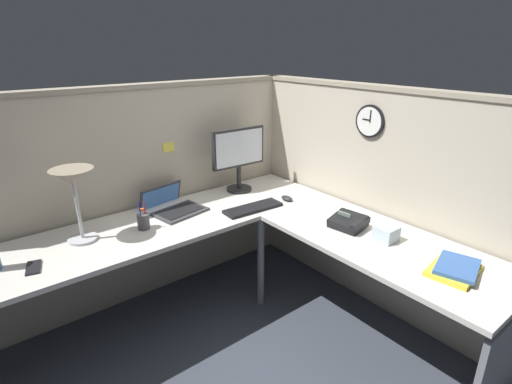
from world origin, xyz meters
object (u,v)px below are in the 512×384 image
at_px(keyboard, 253,208).
at_px(office_phone, 349,222).
at_px(monitor, 239,155).
at_px(laptop, 171,206).
at_px(wall_clock, 370,121).
at_px(computer_mouse, 287,198).
at_px(pen_cup, 143,221).
at_px(book_stack, 455,269).
at_px(desk_lamp_dome, 73,183).
at_px(tissue_box, 386,233).
at_px(cell_phone, 33,267).

xyz_separation_m(keyboard, office_phone, (0.29, -0.61, 0.03)).
bearing_deg(monitor, keyboard, -112.61).
distance_m(laptop, wall_clock, 1.49).
distance_m(computer_mouse, pen_cup, 1.06).
distance_m(keyboard, book_stack, 1.33).
bearing_deg(desk_lamp_dome, wall_clock, -22.61).
height_order(desk_lamp_dome, pen_cup, desk_lamp_dome).
xyz_separation_m(computer_mouse, tissue_box, (0.03, -0.84, 0.03)).
xyz_separation_m(monitor, pen_cup, (-0.89, -0.19, -0.24)).
bearing_deg(pen_cup, cell_phone, -172.55).
bearing_deg(keyboard, pen_cup, 169.11).
distance_m(laptop, book_stack, 1.82).
relative_size(computer_mouse, wall_clock, 0.47).
distance_m(monitor, cell_phone, 1.59).
relative_size(computer_mouse, desk_lamp_dome, 0.23).
distance_m(cell_phone, book_stack, 2.19).
bearing_deg(monitor, office_phone, -82.21).
relative_size(cell_phone, office_phone, 0.63).
distance_m(laptop, office_phone, 1.23).
xyz_separation_m(monitor, keyboard, (-0.16, -0.38, -0.28)).
height_order(laptop, wall_clock, wall_clock).
bearing_deg(tissue_box, wall_clock, 52.48).
bearing_deg(tissue_box, keyboard, 111.02).
relative_size(monitor, office_phone, 2.19).
bearing_deg(pen_cup, tissue_box, -44.72).
bearing_deg(cell_phone, office_phone, -8.71).
xyz_separation_m(monitor, office_phone, (0.14, -0.99, -0.26)).
xyz_separation_m(computer_mouse, wall_clock, (0.34, -0.42, 0.60)).
xyz_separation_m(monitor, book_stack, (0.14, -1.67, -0.27)).
xyz_separation_m(pen_cup, office_phone, (1.02, -0.81, -0.02)).
distance_m(computer_mouse, office_phone, 0.59).
height_order(desk_lamp_dome, cell_phone, desk_lamp_dome).
bearing_deg(office_phone, monitor, 97.79).
height_order(monitor, pen_cup, monitor).
relative_size(pen_cup, wall_clock, 0.82).
distance_m(laptop, tissue_box, 1.45).
relative_size(book_stack, tissue_box, 2.67).
relative_size(desk_lamp_dome, wall_clock, 2.02).
height_order(desk_lamp_dome, book_stack, desk_lamp_dome).
bearing_deg(monitor, computer_mouse, -69.81).
bearing_deg(desk_lamp_dome, computer_mouse, -12.12).
bearing_deg(wall_clock, cell_phone, 164.76).
bearing_deg(desk_lamp_dome, monitor, 4.79).
xyz_separation_m(tissue_box, wall_clock, (0.32, 0.41, 0.57)).
distance_m(keyboard, pen_cup, 0.76).
relative_size(keyboard, desk_lamp_dome, 0.97).
distance_m(laptop, cell_phone, 0.97).
height_order(book_stack, tissue_box, tissue_box).
distance_m(desk_lamp_dome, pen_cup, 0.48).
height_order(monitor, book_stack, monitor).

